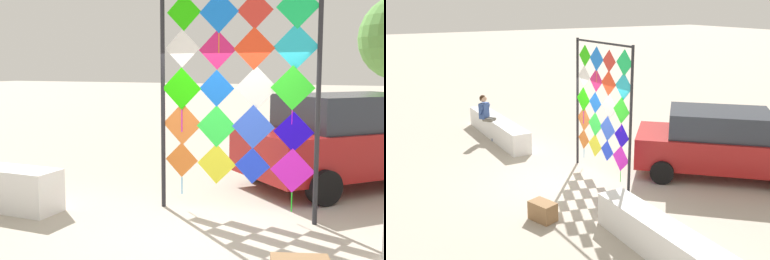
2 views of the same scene
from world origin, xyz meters
TOP-DOWN VIEW (x-y plane):
  - ground at (0.00, 0.00)m, footprint 120.00×120.00m
  - kite_display_rack at (0.18, 0.85)m, footprint 2.52×0.12m
  - parked_car at (1.64, 3.72)m, footprint 4.51×4.70m

SIDE VIEW (x-z plane):
  - ground at x=0.00m, z-range 0.00..0.00m
  - parked_car at x=1.64m, z-range 0.01..1.78m
  - kite_display_rack at x=0.18m, z-range 0.23..3.81m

